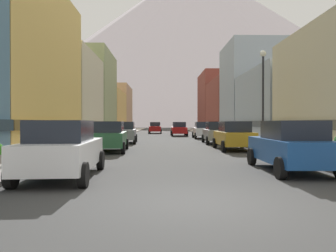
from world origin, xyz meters
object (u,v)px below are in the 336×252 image
Objects in this scene: car_left_0 at (63,149)px; car_left_2 at (124,132)px; car_right_1 at (234,136)px; pedestrian_0 at (28,143)px; car_driving_0 at (179,129)px; trash_bin_right at (319,146)px; car_right_2 at (217,133)px; streetlamp_right at (263,84)px; car_right_0 at (291,146)px; car_driving_1 at (155,128)px; car_left_1 at (109,136)px; potted_plant_2 at (286,141)px; car_right_3 at (203,130)px.

car_left_0 is 1.00× the size of car_left_2.
car_right_1 reaches higher than pedestrian_0.
car_driving_0 is 27.26m from trash_bin_right.
car_right_1 is 0.99× the size of car_right_2.
car_driving_0 is (5.40, 14.09, 0.00)m from car_left_2.
streetlamp_right is (1.55, -7.00, 3.09)m from car_right_2.
car_right_0 and car_driving_1 have the same top height.
car_left_0 is 1.02× the size of car_driving_0.
car_left_2 is (-0.01, 7.98, 0.00)m from car_left_1.
car_right_0 is 1.01× the size of car_driving_0.
car_driving_1 is at bearing 107.68° from car_driving_0.
car_left_2 is 1.01× the size of car_right_0.
car_driving_1 is (-5.40, 40.02, 0.00)m from car_right_0.
trash_bin_right is at bearing -65.69° from car_right_1.
car_driving_1 is at bearing 86.94° from car_left_0.
pedestrian_0 is (-10.05, -6.53, -0.04)m from car_right_1.
car_left_0 is 5.80× the size of potted_plant_2.
trash_bin_right is at bearing -51.49° from car_left_2.
car_left_2 and car_right_0 have the same top height.
trash_bin_right is 1.27× the size of potted_plant_2.
car_left_0 is 1.01× the size of car_right_1.
car_driving_1 is at bearing 102.21° from streetlamp_right.
car_right_0 reaches higher than pedestrian_0.
car_right_0 and car_driving_0 have the same top height.
car_right_0 is 1.01× the size of car_driving_1.
streetlamp_right is at bearing -29.32° from car_right_1.
car_right_0 is at bearing -85.80° from car_driving_0.
car_left_2 is at bearing 90.04° from car_left_1.
car_left_1 is 1.01× the size of car_right_0.
car_left_1 is 1.02× the size of car_driving_0.
pedestrian_0 reaches higher than trash_bin_right.
car_left_1 is 1.02× the size of car_driving_1.
pedestrian_0 is at bearing -113.44° from car_left_1.
car_left_1 and car_right_0 have the same top height.
car_right_2 is at bearing 102.23° from trash_bin_right.
car_right_2 is (-0.00, 14.90, 0.00)m from car_right_0.
car_left_2 is 7.66m from car_right_2.
car_left_0 and car_left_1 have the same top height.
car_right_1 is at bearing 114.31° from trash_bin_right.
car_right_0 is 5.74× the size of potted_plant_2.
car_driving_0 is (-2.20, 6.65, 0.00)m from car_right_3.
car_right_0 is 0.76× the size of streetlamp_right.
car_left_1 is 10.97m from car_right_0.
car_driving_0 is 1.00× the size of car_driving_1.
car_right_1 is 14.55m from car_right_3.
car_left_2 is at bearing 136.90° from car_right_1.
car_left_2 is 16.31m from trash_bin_right.
car_right_2 is 7.80m from streetlamp_right.
car_right_3 is 15.80m from streetlamp_right.
car_right_2 and car_driving_1 have the same top height.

